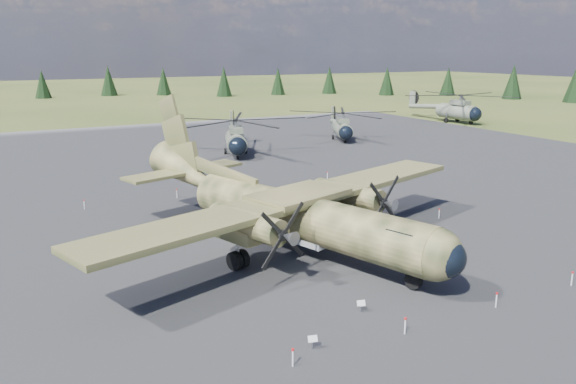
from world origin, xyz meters
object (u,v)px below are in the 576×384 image
helicopter_near (236,129)px  helicopter_far (458,103)px  transport_plane (286,206)px  helicopter_mid (342,120)px

helicopter_near → helicopter_far: helicopter_far is taller
transport_plane → helicopter_far: size_ratio=1.23×
helicopter_near → helicopter_far: (48.91, 11.60, 0.40)m
transport_plane → helicopter_far: (59.33, 45.18, 0.78)m
transport_plane → helicopter_far: 74.58m
helicopter_mid → helicopter_far: size_ratio=0.89×
transport_plane → helicopter_mid: (29.09, 37.57, 0.07)m
helicopter_mid → helicopter_far: (30.24, 7.61, 0.71)m
transport_plane → helicopter_near: transport_plane is taller
transport_plane → helicopter_far: bearing=19.6°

